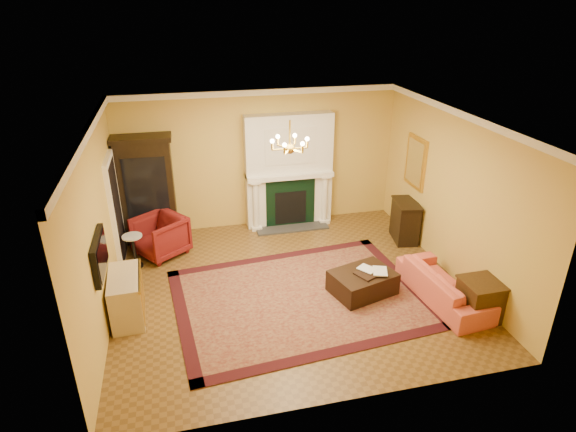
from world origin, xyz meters
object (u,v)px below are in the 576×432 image
object	(u,v)px
china_cabinet	(148,192)
coral_sofa	(444,281)
console_table	(405,222)
leather_ottoman	(362,282)
wingback_armchair	(160,234)
end_table	(479,301)
commode	(127,297)
pedestal_table	(134,249)

from	to	relation	value
china_cabinet	coral_sofa	xyz separation A→B (m)	(4.84, -3.47, -0.70)
console_table	leather_ottoman	bearing A→B (deg)	-123.24
wingback_armchair	end_table	xyz separation A→B (m)	(4.94, -3.32, -0.12)
china_cabinet	commode	world-z (taller)	china_cabinet
end_table	commode	bearing A→B (deg)	166.29
commode	console_table	bearing A→B (deg)	12.23
wingback_armchair	leather_ottoman	world-z (taller)	wingback_armchair
china_cabinet	pedestal_table	world-z (taller)	china_cabinet
commode	coral_sofa	size ratio (longest dim) A/B	0.54
wingback_armchair	pedestal_table	size ratio (longest dim) A/B	1.35
china_cabinet	console_table	distance (m)	5.37
wingback_armchair	console_table	distance (m)	5.02
leather_ottoman	end_table	bearing A→B (deg)	-51.98
coral_sofa	wingback_armchair	bearing A→B (deg)	54.34
end_table	leather_ottoman	size ratio (longest dim) A/B	0.62
china_cabinet	commode	distance (m)	2.85
end_table	china_cabinet	bearing A→B (deg)	141.49
end_table	wingback_armchair	bearing A→B (deg)	146.06
coral_sofa	end_table	xyz separation A→B (m)	(0.28, -0.60, -0.05)
wingback_armchair	console_table	size ratio (longest dim) A/B	1.08
china_cabinet	console_table	size ratio (longest dim) A/B	2.59
wingback_armchair	commode	bearing A→B (deg)	-50.60
console_table	leather_ottoman	world-z (taller)	console_table
china_cabinet	wingback_armchair	size ratio (longest dim) A/B	2.41
console_table	commode	bearing A→B (deg)	-155.02
pedestal_table	china_cabinet	bearing A→B (deg)	75.20
china_cabinet	leather_ottoman	bearing A→B (deg)	-38.11
wingback_armchair	china_cabinet	bearing A→B (deg)	157.59
wingback_armchair	console_table	world-z (taller)	wingback_armchair
pedestal_table	console_table	size ratio (longest dim) A/B	0.80
coral_sofa	leather_ottoman	distance (m)	1.37
pedestal_table	console_table	world-z (taller)	console_table
pedestal_table	commode	xyz separation A→B (m)	(-0.03, -1.61, -0.01)
commode	leather_ottoman	bearing A→B (deg)	-5.97
china_cabinet	end_table	world-z (taller)	china_cabinet
china_cabinet	coral_sofa	size ratio (longest dim) A/B	1.13
china_cabinet	end_table	size ratio (longest dim) A/B	3.31
china_cabinet	end_table	distance (m)	6.59
console_table	leather_ottoman	xyz separation A→B (m)	(-1.59, -1.69, -0.20)
wingback_armchair	commode	size ratio (longest dim) A/B	0.88
pedestal_table	coral_sofa	size ratio (longest dim) A/B	0.35
console_table	pedestal_table	bearing A→B (deg)	-171.40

